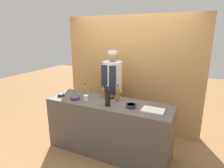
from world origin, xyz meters
name	(u,v)px	position (x,y,z in m)	size (l,w,h in m)	color
ground_plane	(109,150)	(0.00, 0.00, 0.00)	(14.00, 14.00, 0.00)	olive
cabinet_wall	(131,74)	(0.00, 1.08, 1.20)	(2.94, 0.18, 2.40)	#B7844C
counter	(109,127)	(0.00, 0.00, 0.47)	(2.13, 0.67, 0.93)	#514C47
sauce_bowl_orange	(131,106)	(0.42, -0.06, 0.96)	(0.16, 0.16, 0.05)	#2D2D2D
sauce_bowl_purple	(75,98)	(-0.58, -0.14, 0.96)	(0.16, 0.16, 0.05)	#2D2D2D
sauce_bowl_white	(61,95)	(-0.92, -0.11, 0.96)	(0.12, 0.12, 0.05)	#2D2D2D
sauce_bowl_brown	(110,97)	(-0.06, 0.19, 0.96)	(0.16, 0.16, 0.04)	#2D2D2D
cutting_board	(153,110)	(0.76, -0.05, 0.94)	(0.33, 0.23, 0.02)	white
bottle_amber	(118,94)	(0.10, 0.14, 1.04)	(0.07, 0.07, 0.28)	#9E661E
bottle_soy	(108,98)	(0.06, -0.16, 1.06)	(0.08, 0.08, 0.33)	black
bottle_vinegar	(103,93)	(-0.19, 0.15, 1.02)	(0.07, 0.07, 0.23)	olive
bottle_oil	(85,91)	(-0.52, 0.09, 1.02)	(0.06, 0.06, 0.24)	olive
cup_cream	(86,98)	(-0.39, -0.10, 0.98)	(0.09, 0.09, 0.09)	silver
chef_center	(112,91)	(-0.22, 0.61, 0.93)	(0.38, 0.38, 1.72)	#28282D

